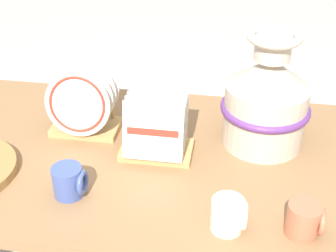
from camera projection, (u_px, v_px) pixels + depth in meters
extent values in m
cube|color=olive|center=(168.00, 161.00, 1.43)|extent=(1.49, 0.80, 0.03)
cylinder|color=olive|center=(18.00, 151.00, 1.97)|extent=(0.06, 0.06, 0.55)
cylinder|color=beige|center=(264.00, 115.00, 1.44)|extent=(0.25, 0.25, 0.20)
cone|color=beige|center=(270.00, 73.00, 1.36)|extent=(0.25, 0.25, 0.09)
cylinder|color=beige|center=(273.00, 48.00, 1.32)|extent=(0.11, 0.11, 0.07)
torus|color=beige|center=(274.00, 37.00, 1.30)|extent=(0.16, 0.16, 0.02)
torus|color=#60337A|center=(265.00, 108.00, 1.43)|extent=(0.27, 0.27, 0.02)
cube|color=tan|center=(86.00, 127.00, 1.54)|extent=(0.22, 0.13, 0.02)
cylinder|color=tan|center=(68.00, 106.00, 1.57)|extent=(0.01, 0.01, 0.06)
cylinder|color=tan|center=(112.00, 110.00, 1.55)|extent=(0.01, 0.01, 0.06)
cylinder|color=white|center=(77.00, 104.00, 1.43)|extent=(0.21, 0.05, 0.21)
torus|color=#B23323|center=(77.00, 105.00, 1.43)|extent=(0.18, 0.05, 0.18)
cylinder|color=white|center=(81.00, 99.00, 1.46)|extent=(0.21, 0.05, 0.21)
cylinder|color=white|center=(85.00, 93.00, 1.50)|extent=(0.21, 0.05, 0.21)
cylinder|color=white|center=(88.00, 88.00, 1.53)|extent=(0.21, 0.05, 0.21)
cube|color=tan|center=(157.00, 150.00, 1.43)|extent=(0.22, 0.13, 0.02)
cylinder|color=tan|center=(136.00, 127.00, 1.46)|extent=(0.01, 0.01, 0.06)
cylinder|color=tan|center=(184.00, 131.00, 1.44)|extent=(0.01, 0.01, 0.06)
cube|color=white|center=(153.00, 132.00, 1.33)|extent=(0.18, 0.04, 0.17)
cube|color=white|center=(155.00, 127.00, 1.36)|extent=(0.18, 0.04, 0.17)
cube|color=white|center=(156.00, 122.00, 1.38)|extent=(0.18, 0.04, 0.17)
cube|color=white|center=(158.00, 117.00, 1.40)|extent=(0.18, 0.04, 0.17)
cube|color=white|center=(159.00, 112.00, 1.42)|extent=(0.18, 0.04, 0.17)
cube|color=#B23323|center=(153.00, 132.00, 1.33)|extent=(0.15, 0.01, 0.02)
cylinder|color=#B76647|center=(303.00, 219.00, 1.13)|extent=(0.08, 0.08, 0.09)
torus|color=#B76647|center=(321.00, 221.00, 1.13)|extent=(0.01, 0.07, 0.07)
cylinder|color=silver|center=(227.00, 215.00, 1.15)|extent=(0.08, 0.08, 0.09)
torus|color=silver|center=(244.00, 216.00, 1.14)|extent=(0.01, 0.07, 0.07)
cylinder|color=#42569E|center=(68.00, 181.00, 1.26)|extent=(0.08, 0.08, 0.09)
torus|color=#42569E|center=(83.00, 182.00, 1.25)|extent=(0.01, 0.07, 0.07)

